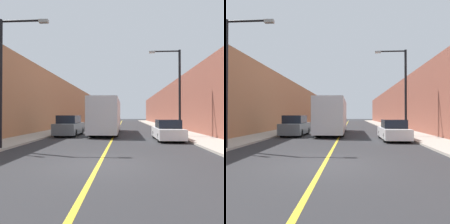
# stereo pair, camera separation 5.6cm
# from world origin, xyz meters

# --- Properties ---
(ground_plane) EXTENTS (200.00, 200.00, 0.00)m
(ground_plane) POSITION_xyz_m (0.00, 0.00, 0.00)
(ground_plane) COLOR #2D2D30
(sidewalk_left) EXTENTS (2.68, 72.00, 0.13)m
(sidewalk_left) POSITION_xyz_m (-6.71, 30.00, 0.06)
(sidewalk_left) COLOR #B2AA9E
(sidewalk_left) RESTS_ON ground
(sidewalk_right) EXTENTS (2.68, 72.00, 0.13)m
(sidewalk_right) POSITION_xyz_m (6.71, 30.00, 0.06)
(sidewalk_right) COLOR #B2AA9E
(sidewalk_right) RESTS_ON ground
(building_row_left) EXTENTS (4.00, 72.00, 7.12)m
(building_row_left) POSITION_xyz_m (-10.05, 30.00, 3.56)
(building_row_left) COLOR #B2724C
(building_row_left) RESTS_ON ground
(building_row_right) EXTENTS (4.00, 72.00, 6.84)m
(building_row_right) POSITION_xyz_m (10.05, 30.00, 3.42)
(building_row_right) COLOR brown
(building_row_right) RESTS_ON ground
(road_center_line) EXTENTS (0.16, 72.00, 0.01)m
(road_center_line) POSITION_xyz_m (0.00, 30.00, 0.00)
(road_center_line) COLOR gold
(road_center_line) RESTS_ON ground
(bus) EXTENTS (2.52, 10.47, 3.42)m
(bus) POSITION_xyz_m (-0.87, 13.79, 1.82)
(bus) COLOR silver
(bus) RESTS_ON ground
(parked_suv_left) EXTENTS (1.88, 4.66, 1.85)m
(parked_suv_left) POSITION_xyz_m (-4.05, 11.32, 0.86)
(parked_suv_left) COLOR #51565B
(parked_suv_left) RESTS_ON ground
(car_right_near) EXTENTS (1.82, 4.38, 1.54)m
(car_right_near) POSITION_xyz_m (4.15, 8.23, 0.69)
(car_right_near) COLOR silver
(car_right_near) RESTS_ON ground
(street_lamp_left) EXTENTS (2.71, 0.24, 6.89)m
(street_lamp_left) POSITION_xyz_m (-5.41, 3.00, 4.11)
(street_lamp_left) COLOR black
(street_lamp_left) RESTS_ON sidewalk_left
(street_lamp_right) EXTENTS (2.71, 0.24, 7.35)m
(street_lamp_right) POSITION_xyz_m (5.43, 10.69, 4.35)
(street_lamp_right) COLOR black
(street_lamp_right) RESTS_ON sidewalk_right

